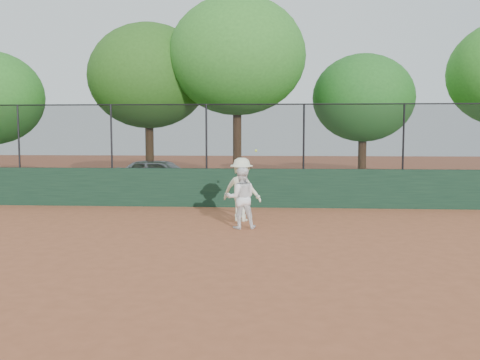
# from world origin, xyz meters

# --- Properties ---
(ground) EXTENTS (80.00, 80.00, 0.00)m
(ground) POSITION_xyz_m (0.00, 0.00, 0.00)
(ground) COLOR #A95936
(ground) RESTS_ON ground
(back_wall) EXTENTS (26.00, 0.20, 1.20)m
(back_wall) POSITION_xyz_m (0.00, 6.00, 0.60)
(back_wall) COLOR #193824
(back_wall) RESTS_ON ground
(grass_strip) EXTENTS (36.00, 12.00, 0.01)m
(grass_strip) POSITION_xyz_m (0.00, 12.00, 0.00)
(grass_strip) COLOR #34561B
(grass_strip) RESTS_ON ground
(parked_car) EXTENTS (4.05, 2.00, 1.33)m
(parked_car) POSITION_xyz_m (-2.72, 9.52, 0.67)
(parked_car) COLOR #A2A7AC
(parked_car) RESTS_ON ground
(player_second) EXTENTS (0.80, 0.67, 1.50)m
(player_second) POSITION_xyz_m (0.82, 2.36, 0.75)
(player_second) COLOR white
(player_second) RESTS_ON ground
(player_main) EXTENTS (1.23, 0.98, 1.90)m
(player_main) POSITION_xyz_m (0.76, 3.44, 0.83)
(player_main) COLOR white
(player_main) RESTS_ON ground
(fence_assembly) EXTENTS (26.00, 0.06, 2.00)m
(fence_assembly) POSITION_xyz_m (-0.03, 6.00, 2.24)
(fence_assembly) COLOR black
(fence_assembly) RESTS_ON back_wall
(tree_1) EXTENTS (5.20, 4.73, 6.96)m
(tree_1) POSITION_xyz_m (-3.83, 12.45, 4.71)
(tree_1) COLOR #412916
(tree_1) RESTS_ON ground
(tree_2) EXTENTS (5.57, 5.06, 7.81)m
(tree_2) POSITION_xyz_m (0.06, 11.48, 5.39)
(tree_2) COLOR #452A18
(tree_2) RESTS_ON ground
(tree_3) EXTENTS (4.39, 3.99, 5.68)m
(tree_3) POSITION_xyz_m (5.42, 13.18, 3.78)
(tree_3) COLOR #422716
(tree_3) RESTS_ON ground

